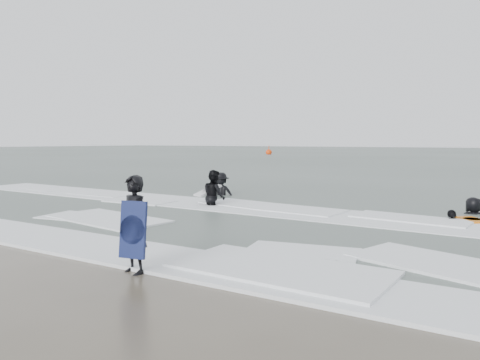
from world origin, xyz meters
The scene contains 9 objects.
ground centered at (0.00, 0.00, 0.00)m, with size 320.00×320.00×0.00m, color brown.
surfer_centre centered at (1.98, -1.50, 0.00)m, with size 0.64×0.42×1.75m, color black.
surfer_wading centered at (-1.70, 5.95, 0.00)m, with size 0.91×0.71×1.87m, color black.
surfer_breaker centered at (-3.23, 8.54, 0.00)m, with size 1.21×0.69×1.87m, color black.
surfer_right_near centered at (5.88, 7.05, 0.00)m, with size 0.90×0.37×1.53m, color black.
surfer_right_far centered at (6.22, 8.81, 0.00)m, with size 0.84×0.55×1.73m, color black.
surf_foam centered at (0.00, 3.70, 0.04)m, with size 30.03×9.06×0.09m.
bodyboards centered at (2.18, 3.91, 0.50)m, with size 9.37×9.66×1.25m.
buoy centered at (-30.38, 60.83, 0.42)m, with size 1.00×1.00×1.65m.
Camera 1 is at (7.95, -7.30, 2.33)m, focal length 35.00 mm.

